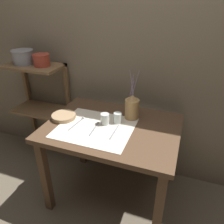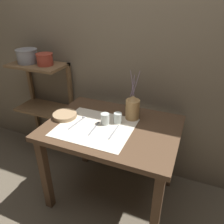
{
  "view_description": "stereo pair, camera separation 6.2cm",
  "coord_description": "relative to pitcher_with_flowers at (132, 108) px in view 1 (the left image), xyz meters",
  "views": [
    {
      "loc": [
        0.5,
        -1.35,
        1.64
      ],
      "look_at": [
        0.0,
        0.0,
        0.87
      ],
      "focal_mm": 35.0,
      "sensor_mm": 36.0,
      "label": 1
    },
    {
      "loc": [
        0.55,
        -1.33,
        1.64
      ],
      "look_at": [
        0.0,
        0.0,
        0.87
      ],
      "focal_mm": 35.0,
      "sensor_mm": 36.0,
      "label": 2
    }
  ],
  "objects": [
    {
      "name": "ground_plane",
      "position": [
        -0.11,
        -0.17,
        -0.84
      ],
      "size": [
        12.0,
        12.0,
        0.0
      ],
      "primitive_type": "plane",
      "color": "brown"
    },
    {
      "name": "stone_wall_back",
      "position": [
        -0.11,
        0.32,
        0.36
      ],
      "size": [
        7.0,
        0.06,
        2.4
      ],
      "color": "#6B5E4C",
      "rests_on": "ground_plane"
    },
    {
      "name": "wooden_table",
      "position": [
        -0.11,
        -0.17,
        -0.21
      ],
      "size": [
        1.03,
        0.76,
        0.75
      ],
      "color": "#4C3523",
      "rests_on": "ground_plane"
    },
    {
      "name": "wooden_shelf_unit",
      "position": [
        -1.01,
        0.15,
        -0.1
      ],
      "size": [
        0.55,
        0.31,
        1.06
      ],
      "color": "brown",
      "rests_on": "ground_plane"
    },
    {
      "name": "linen_cloth",
      "position": [
        -0.22,
        -0.24,
        -0.09
      ],
      "size": [
        0.56,
        0.49,
        0.0
      ],
      "color": "beige",
      "rests_on": "wooden_table"
    },
    {
      "name": "pitcher_with_flowers",
      "position": [
        0.0,
        0.0,
        0.0
      ],
      "size": [
        0.11,
        0.11,
        0.41
      ],
      "color": "#A87F4C",
      "rests_on": "wooden_table"
    },
    {
      "name": "wooden_bowl",
      "position": [
        -0.52,
        -0.2,
        -0.08
      ],
      "size": [
        0.2,
        0.2,
        0.04
      ],
      "color": "#9E7F5B",
      "rests_on": "wooden_table"
    },
    {
      "name": "glass_tumbler_near",
      "position": [
        -0.17,
        -0.16,
        -0.05
      ],
      "size": [
        0.07,
        0.07,
        0.09
      ],
      "color": "#B7C1BC",
      "rests_on": "wooden_table"
    },
    {
      "name": "glass_tumbler_far",
      "position": [
        -0.08,
        -0.11,
        -0.05
      ],
      "size": [
        0.06,
        0.06,
        0.08
      ],
      "color": "#B7C1BC",
      "rests_on": "wooden_table"
    },
    {
      "name": "spoon_outer",
      "position": [
        -0.37,
        -0.19,
        -0.09
      ],
      "size": [
        0.04,
        0.21,
        0.02
      ],
      "color": "gray",
      "rests_on": "wooden_table"
    },
    {
      "name": "fork_inner",
      "position": [
        -0.22,
        -0.26,
        -0.09
      ],
      "size": [
        0.02,
        0.2,
        0.0
      ],
      "color": "gray",
      "rests_on": "wooden_table"
    },
    {
      "name": "fork_outer",
      "position": [
        -0.06,
        -0.25,
        -0.09
      ],
      "size": [
        0.01,
        0.2,
        0.0
      ],
      "color": "gray",
      "rests_on": "wooden_table"
    },
    {
      "name": "metal_pot_large",
      "position": [
        -1.11,
        0.12,
        0.29
      ],
      "size": [
        0.2,
        0.2,
        0.13
      ],
      "color": "gray",
      "rests_on": "wooden_shelf_unit"
    },
    {
      "name": "metal_pot_small",
      "position": [
        -0.9,
        0.12,
        0.28
      ],
      "size": [
        0.16,
        0.16,
        0.11
      ],
      "color": "#9E3828",
      "rests_on": "wooden_shelf_unit"
    }
  ]
}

